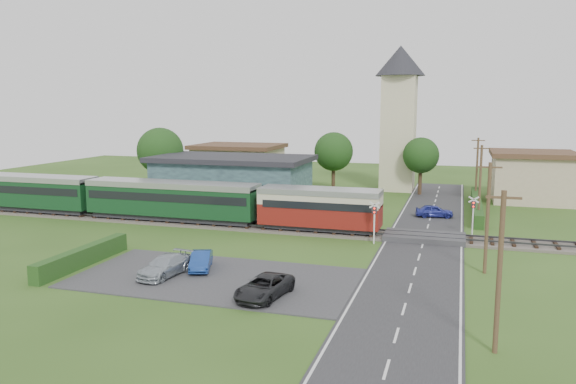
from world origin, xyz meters
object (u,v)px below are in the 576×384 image
(house_east, at_px, (532,176))
(car_on_road, at_px, (434,211))
(house_west, at_px, (239,165))
(car_park_blue, at_px, (201,260))
(church_tower, at_px, (399,107))
(car_park_silver, at_px, (165,266))
(equipment_hut, at_px, (134,195))
(car_park_dark, at_px, (264,287))
(pedestrian_far, at_px, (135,199))
(crossing_signal_near, at_px, (374,216))
(crossing_signal_far, at_px, (473,210))
(pedestrian_near, at_px, (286,208))
(station_building, at_px, (232,181))
(train, at_px, (141,197))

(house_east, relative_size, car_on_road, 2.55)
(house_west, xyz_separation_m, car_park_blue, (11.90, -35.66, -2.15))
(church_tower, relative_size, car_park_silver, 4.18)
(equipment_hut, xyz_separation_m, car_park_dark, (20.55, -19.70, -1.07))
(car_park_dark, distance_m, pedestrian_far, 28.31)
(car_on_road, xyz_separation_m, pedestrian_far, (-28.12, -6.19, 0.75))
(equipment_hut, distance_m, pedestrian_far, 0.41)
(church_tower, relative_size, car_on_road, 5.09)
(church_tower, bearing_deg, crossing_signal_near, -87.18)
(house_east, bearing_deg, equipment_hut, -153.68)
(crossing_signal_far, height_order, car_park_blue, crossing_signal_far)
(house_west, relative_size, pedestrian_near, 6.65)
(car_park_dark, xyz_separation_m, pedestrian_far, (-20.36, 19.65, 0.71))
(house_west, relative_size, crossing_signal_near, 3.30)
(church_tower, xyz_separation_m, crossing_signal_far, (8.60, -23.61, -8.08))
(station_building, xyz_separation_m, house_east, (30.00, 13.01, 0.10))
(house_west, distance_m, pedestrian_far, 20.09)
(train, distance_m, crossing_signal_near, 21.76)
(crossing_signal_near, bearing_deg, crossing_signal_far, 33.69)
(car_on_road, distance_m, pedestrian_far, 28.80)
(car_on_road, relative_size, car_park_blue, 1.01)
(house_west, bearing_deg, car_park_blue, -71.55)
(house_west, height_order, car_park_silver, house_west)
(house_west, height_order, crossing_signal_near, house_west)
(church_tower, relative_size, car_park_dark, 4.12)
(train, height_order, pedestrian_far, train)
(car_park_blue, relative_size, pedestrian_near, 2.11)
(car_park_silver, xyz_separation_m, car_park_dark, (7.16, -1.94, -0.02))
(crossing_signal_far, xyz_separation_m, pedestrian_near, (-16.04, 1.13, -0.88))
(crossing_signal_far, bearing_deg, car_on_road, 115.34)
(station_building, bearing_deg, car_on_road, 1.00)
(pedestrian_near, bearing_deg, car_on_road, -159.08)
(car_park_blue, xyz_separation_m, car_park_silver, (-1.51, -1.90, 0.05))
(crossing_signal_near, relative_size, pedestrian_far, 1.75)
(crossing_signal_far, relative_size, car_park_blue, 0.96)
(car_on_road, bearing_deg, car_park_blue, 139.88)
(church_tower, xyz_separation_m, pedestrian_near, (-7.44, -22.47, -8.96))
(house_east, height_order, pedestrian_near, house_east)
(church_tower, bearing_deg, equipment_hut, -135.25)
(car_on_road, bearing_deg, house_east, -46.23)
(church_tower, bearing_deg, house_east, -14.93)
(train, bearing_deg, station_building, 59.83)
(equipment_hut, bearing_deg, crossing_signal_far, -1.46)
(equipment_hut, height_order, car_park_blue, equipment_hut)
(car_park_blue, height_order, car_park_silver, car_park_silver)
(train, bearing_deg, crossing_signal_near, -6.35)
(train, xyz_separation_m, house_east, (35.23, 22.00, 0.62))
(house_west, relative_size, car_park_blue, 3.15)
(crossing_signal_near, bearing_deg, station_building, 145.19)
(equipment_hut, height_order, crossing_signal_near, crossing_signal_near)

